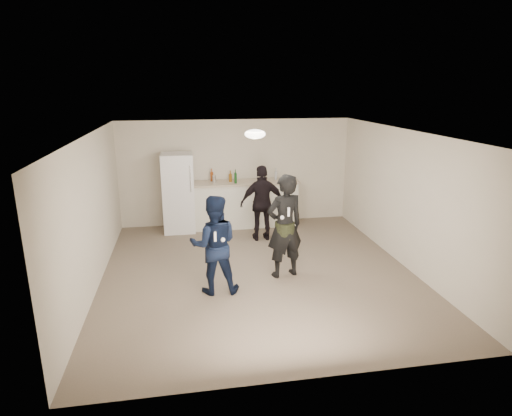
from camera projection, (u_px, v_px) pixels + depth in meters
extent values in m
plane|color=#6B5B4C|center=(258.00, 272.00, 7.76)|extent=(6.00, 6.00, 0.00)
plane|color=silver|center=(258.00, 133.00, 7.07)|extent=(6.00, 6.00, 0.00)
plane|color=beige|center=(236.00, 172.00, 10.25)|extent=(6.00, 0.00, 6.00)
plane|color=beige|center=(307.00, 280.00, 4.57)|extent=(6.00, 0.00, 6.00)
plane|color=beige|center=(92.00, 213.00, 6.96)|extent=(0.00, 6.00, 6.00)
plane|color=beige|center=(405.00, 199.00, 7.86)|extent=(0.00, 6.00, 6.00)
cube|color=silver|center=(242.00, 205.00, 10.16)|extent=(2.60, 0.56, 1.05)
cube|color=#C0AD95|center=(242.00, 182.00, 10.01)|extent=(2.68, 0.64, 0.04)
cube|color=white|center=(178.00, 193.00, 9.75)|extent=(0.70, 0.70, 1.80)
cylinder|color=silver|center=(190.00, 179.00, 9.33)|extent=(0.02, 0.02, 0.60)
ellipsoid|color=white|center=(255.00, 134.00, 7.37)|extent=(0.36, 0.36, 0.16)
cylinder|color=silver|center=(214.00, 179.00, 9.89)|extent=(0.08, 0.08, 0.17)
imported|color=#0F1F42|center=(214.00, 245.00, 6.81)|extent=(0.83, 0.66, 1.62)
imported|color=black|center=(285.00, 226.00, 7.37)|extent=(0.76, 0.59, 1.84)
cylinder|color=#273216|center=(285.00, 230.00, 7.39)|extent=(0.34, 0.34, 0.28)
imported|color=black|center=(263.00, 203.00, 9.18)|extent=(0.97, 0.41, 1.64)
cube|color=white|center=(215.00, 237.00, 6.48)|extent=(0.04, 0.04, 0.15)
sphere|color=white|center=(223.00, 240.00, 6.55)|extent=(0.07, 0.07, 0.07)
cube|color=white|center=(289.00, 212.00, 7.04)|extent=(0.04, 0.04, 0.15)
sphere|color=white|center=(282.00, 217.00, 7.08)|extent=(0.07, 0.07, 0.07)
cylinder|color=brown|center=(230.00, 178.00, 9.97)|extent=(0.08, 0.08, 0.18)
cylinder|color=#913F15|center=(212.00, 177.00, 10.02)|extent=(0.07, 0.07, 0.22)
cylinder|color=#B5B8C0|center=(276.00, 175.00, 10.21)|extent=(0.07, 0.07, 0.19)
cylinder|color=#134316|center=(236.00, 178.00, 9.79)|extent=(0.06, 0.06, 0.24)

